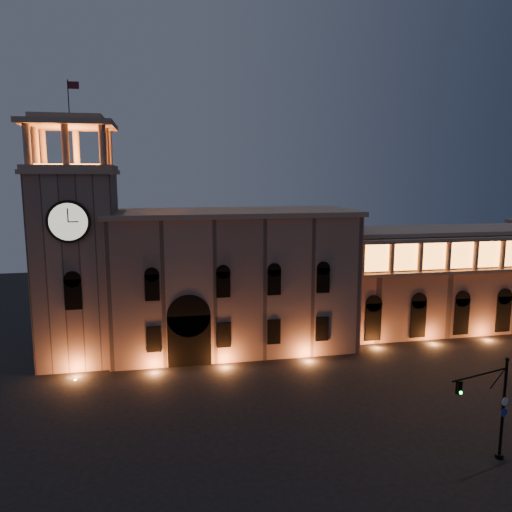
# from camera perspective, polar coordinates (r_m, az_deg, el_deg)

# --- Properties ---
(ground) EXTENTS (160.00, 160.00, 0.00)m
(ground) POSITION_cam_1_polar(r_m,az_deg,el_deg) (46.61, 4.26, -18.82)
(ground) COLOR black
(ground) RESTS_ON ground
(government_building) EXTENTS (30.80, 12.80, 17.60)m
(government_building) POSITION_cam_1_polar(r_m,az_deg,el_deg) (63.57, -2.75, -2.72)
(government_building) COLOR #8B685B
(government_building) RESTS_ON ground
(clock_tower) EXTENTS (9.80, 9.80, 32.40)m
(clock_tower) POSITION_cam_1_polar(r_m,az_deg,el_deg) (62.00, -19.73, -0.05)
(clock_tower) COLOR #8B685B
(clock_tower) RESTS_ON ground
(colonnade_wing) EXTENTS (40.60, 11.50, 14.50)m
(colonnade_wing) POSITION_cam_1_polar(r_m,az_deg,el_deg) (78.20, 22.57, -2.24)
(colonnade_wing) COLOR #866355
(colonnade_wing) RESTS_ON ground
(traffic_light) EXTENTS (5.85, 1.90, 8.27)m
(traffic_light) POSITION_cam_1_polar(r_m,az_deg,el_deg) (43.57, 25.60, -15.47)
(traffic_light) COLOR black
(traffic_light) RESTS_ON ground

